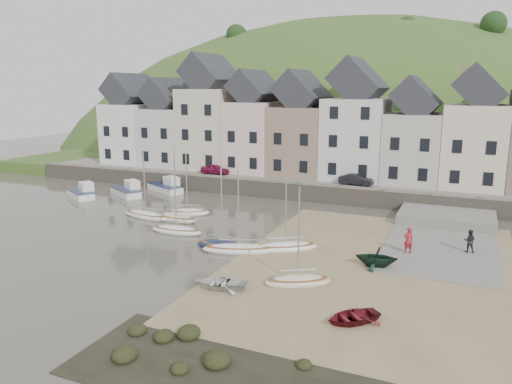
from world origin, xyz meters
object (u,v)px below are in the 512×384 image
at_px(rowboat_white, 221,283).
at_px(rowboat_red, 353,316).
at_px(sailboat_0, 146,215).
at_px(car_left, 215,169).
at_px(car_right, 356,180).
at_px(person_red, 408,240).
at_px(person_dark, 469,241).
at_px(rowboat_green, 376,257).

xyz_separation_m(rowboat_white, rowboat_red, (8.14, -1.17, -0.02)).
bearing_deg(sailboat_0, car_left, 93.34).
distance_m(sailboat_0, car_right, 22.04).
distance_m(person_red, car_right, 17.58).
bearing_deg(person_dark, car_left, -27.11).
height_order(rowboat_green, rowboat_red, rowboat_green).
xyz_separation_m(rowboat_red, person_red, (1.27, 11.96, 0.71)).
bearing_deg(rowboat_green, car_left, -138.09).
bearing_deg(sailboat_0, person_dark, 2.32).
relative_size(sailboat_0, person_dark, 3.81).
relative_size(car_left, car_right, 0.97).
bearing_deg(car_left, person_red, -125.54).
bearing_deg(sailboat_0, person_red, -2.22).
bearing_deg(car_right, rowboat_white, 178.26).
relative_size(sailboat_0, person_red, 3.32).
xyz_separation_m(car_left, car_right, (16.84, 0.00, 0.00)).
relative_size(sailboat_0, rowboat_white, 2.03).
bearing_deg(rowboat_red, person_dark, 114.22).
bearing_deg(car_left, sailboat_0, -178.67).
bearing_deg(car_left, rowboat_red, -142.75).
relative_size(rowboat_green, car_left, 0.78).
height_order(rowboat_green, person_red, person_red).
bearing_deg(rowboat_red, rowboat_green, 137.07).
relative_size(person_red, car_right, 0.53).
bearing_deg(sailboat_0, rowboat_red, -30.36).
bearing_deg(car_left, car_right, -92.01).
bearing_deg(car_right, rowboat_green, -160.95).
bearing_deg(rowboat_green, rowboat_red, -4.97).
bearing_deg(car_left, rowboat_green, -132.96).
distance_m(person_dark, car_left, 31.41).
xyz_separation_m(sailboat_0, person_red, (23.23, -0.90, 0.81)).
bearing_deg(rowboat_green, rowboat_white, -54.40).
relative_size(sailboat_0, rowboat_green, 2.33).
height_order(rowboat_white, person_red, person_red).
relative_size(rowboat_green, person_dark, 1.63).
bearing_deg(rowboat_red, person_red, 128.83).
bearing_deg(rowboat_white, person_dark, 119.66).
relative_size(person_dark, car_left, 0.48).
height_order(rowboat_red, person_red, person_red).
distance_m(sailboat_0, person_dark, 27.26).
xyz_separation_m(sailboat_0, car_left, (-0.88, 15.07, 1.93)).
bearing_deg(sailboat_0, rowboat_white, -40.25).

